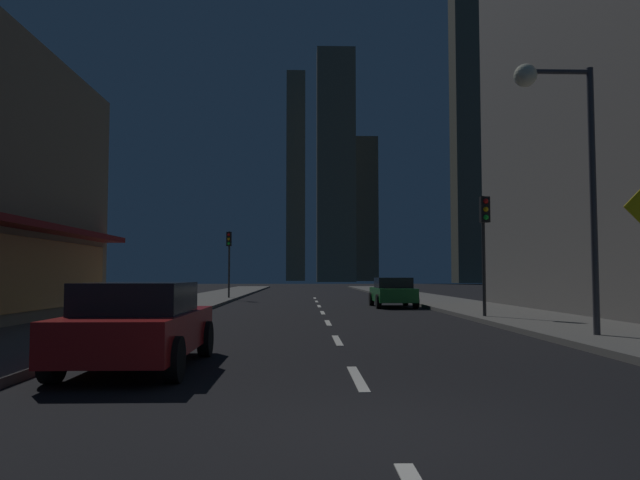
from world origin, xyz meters
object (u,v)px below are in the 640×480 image
fire_hydrant_far_left (179,302)px  traffic_light_far_left (229,249)px  traffic_light_near_right (484,229)px  street_lamp_right (558,131)px  car_parked_near (139,324)px  car_parked_far (393,292)px

fire_hydrant_far_left → traffic_light_far_left: bearing=88.2°
traffic_light_near_right → street_lamp_right: size_ratio=0.64×
car_parked_near → traffic_light_far_left: size_ratio=1.01×
car_parked_near → car_parked_far: 20.19m
traffic_light_far_left → car_parked_near: bearing=-86.0°
traffic_light_far_left → traffic_light_near_right: bearing=-57.3°
car_parked_near → fire_hydrant_far_left: car_parked_near is taller
street_lamp_right → traffic_light_near_right: bearing=88.9°
traffic_light_far_left → street_lamp_right: (10.88, -23.49, 1.87)m
traffic_light_near_right → traffic_light_far_left: same height
fire_hydrant_far_left → car_parked_near: bearing=-80.9°
street_lamp_right → fire_hydrant_far_left: bearing=137.1°
car_parked_near → street_lamp_right: 10.69m
traffic_light_near_right → traffic_light_far_left: 20.39m
fire_hydrant_far_left → traffic_light_near_right: (11.40, -4.14, 2.74)m
fire_hydrant_far_left → traffic_light_near_right: traffic_light_near_right is taller
fire_hydrant_far_left → traffic_light_far_left: traffic_light_far_left is taller
car_parked_near → car_parked_far: bearing=69.1°
street_lamp_right → traffic_light_far_left: bearing=114.8°
car_parked_far → traffic_light_near_right: 9.21m
traffic_light_near_right → traffic_light_far_left: bearing=122.7°
fire_hydrant_far_left → street_lamp_right: street_lamp_right is taller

